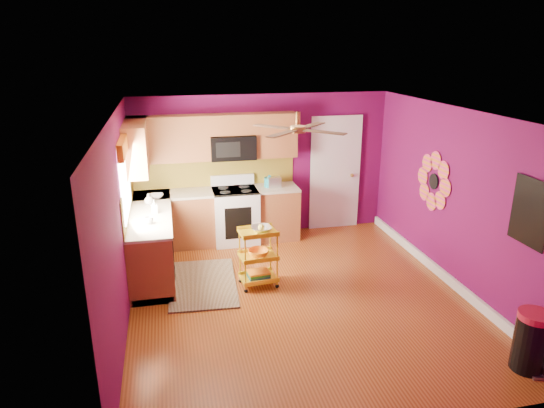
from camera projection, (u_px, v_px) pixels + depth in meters
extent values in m
plane|color=brown|center=(299.00, 297.00, 6.65)|extent=(5.00, 5.00, 0.00)
cube|color=#610B49|center=(262.00, 166.00, 8.57)|extent=(4.50, 0.04, 2.50)
cube|color=#610B49|center=(383.00, 310.00, 3.94)|extent=(4.50, 0.04, 2.50)
cube|color=#610B49|center=(120.00, 225.00, 5.80)|extent=(0.04, 5.00, 2.50)
cube|color=#610B49|center=(457.00, 200.00, 6.72)|extent=(0.04, 5.00, 2.50)
cube|color=silver|center=(302.00, 114.00, 5.86)|extent=(4.50, 5.00, 0.04)
cube|color=white|center=(445.00, 277.00, 7.08)|extent=(0.05, 4.90, 0.14)
cube|color=brown|center=(152.00, 241.00, 7.36)|extent=(0.60, 2.30, 0.90)
cube|color=brown|center=(218.00, 217.00, 8.37)|extent=(2.80, 0.60, 0.90)
cube|color=beige|center=(150.00, 212.00, 7.21)|extent=(0.63, 2.30, 0.04)
cube|color=beige|center=(217.00, 191.00, 8.23)|extent=(2.80, 0.63, 0.04)
cube|color=black|center=(154.00, 265.00, 7.49)|extent=(0.54, 2.30, 0.10)
cube|color=black|center=(219.00, 239.00, 8.50)|extent=(2.80, 0.54, 0.10)
cube|color=white|center=(235.00, 216.00, 8.40)|extent=(0.76, 0.66, 0.92)
cube|color=black|center=(235.00, 191.00, 8.26)|extent=(0.76, 0.62, 0.03)
cube|color=white|center=(232.00, 180.00, 8.48)|extent=(0.76, 0.06, 0.18)
cube|color=black|center=(238.00, 223.00, 8.11)|extent=(0.45, 0.02, 0.55)
cube|color=brown|center=(169.00, 139.00, 7.91)|extent=(1.32, 0.33, 0.75)
cube|color=brown|center=(275.00, 135.00, 8.28)|extent=(0.72, 0.33, 0.75)
cube|color=brown|center=(232.00, 124.00, 8.06)|extent=(0.76, 0.33, 0.34)
cube|color=brown|center=(136.00, 146.00, 7.36)|extent=(0.33, 1.30, 0.75)
cube|color=black|center=(233.00, 147.00, 8.15)|extent=(0.76, 0.38, 0.40)
cube|color=olive|center=(215.00, 172.00, 8.41)|extent=(2.80, 0.01, 0.51)
cube|color=olive|center=(128.00, 196.00, 7.07)|extent=(0.01, 2.30, 0.51)
cube|color=white|center=(125.00, 178.00, 6.68)|extent=(0.03, 1.20, 1.00)
cube|color=orange|center=(124.00, 144.00, 6.54)|extent=(0.08, 1.35, 0.22)
cube|color=white|center=(335.00, 174.00, 8.90)|extent=(0.85, 0.04, 2.05)
cube|color=white|center=(335.00, 174.00, 8.88)|extent=(0.95, 0.02, 2.15)
sphere|color=#BF8C3F|center=(352.00, 175.00, 8.92)|extent=(0.07, 0.07, 0.07)
cylinder|color=black|center=(434.00, 181.00, 7.24)|extent=(0.01, 0.24, 0.24)
cube|color=#1BB59A|center=(531.00, 212.00, 5.32)|extent=(0.03, 0.52, 0.72)
cube|color=black|center=(530.00, 212.00, 5.32)|extent=(0.01, 0.56, 0.76)
cylinder|color=#BF8C3F|center=(298.00, 118.00, 6.07)|extent=(0.06, 0.06, 0.16)
cylinder|color=#BF8C3F|center=(298.00, 129.00, 6.12)|extent=(0.20, 0.20, 0.08)
cube|color=#4C2D19|center=(312.00, 125.00, 6.42)|extent=(0.47, 0.47, 0.01)
cube|color=#4C2D19|center=(272.00, 127.00, 6.31)|extent=(0.47, 0.47, 0.01)
cube|color=#4C2D19|center=(282.00, 134.00, 5.81)|extent=(0.47, 0.47, 0.01)
cube|color=#4C2D19|center=(325.00, 132.00, 5.92)|extent=(0.47, 0.47, 0.01)
cube|color=black|center=(203.00, 283.00, 7.01)|extent=(1.02, 1.58, 0.02)
cylinder|color=yellow|center=(245.00, 264.00, 6.63)|extent=(0.02, 0.02, 0.80)
cylinder|color=yellow|center=(277.00, 260.00, 6.77)|extent=(0.02, 0.02, 0.80)
cylinder|color=yellow|center=(240.00, 255.00, 6.92)|extent=(0.02, 0.02, 0.80)
cylinder|color=yellow|center=(270.00, 251.00, 7.05)|extent=(0.02, 0.02, 0.80)
sphere|color=black|center=(246.00, 291.00, 6.76)|extent=(0.06, 0.06, 0.06)
sphere|color=black|center=(277.00, 286.00, 6.89)|extent=(0.06, 0.06, 0.06)
sphere|color=black|center=(240.00, 281.00, 7.05)|extent=(0.06, 0.06, 0.06)
sphere|color=black|center=(270.00, 276.00, 7.18)|extent=(0.06, 0.06, 0.06)
cube|color=yellow|center=(258.00, 233.00, 6.72)|extent=(0.55, 0.42, 0.03)
cube|color=yellow|center=(258.00, 257.00, 6.84)|extent=(0.55, 0.42, 0.03)
cube|color=yellow|center=(259.00, 278.00, 6.95)|extent=(0.55, 0.42, 0.03)
imported|color=beige|center=(261.00, 229.00, 6.72)|extent=(0.31, 0.31, 0.07)
sphere|color=yellow|center=(261.00, 227.00, 6.71)|extent=(0.09, 0.09, 0.09)
imported|color=orange|center=(258.00, 253.00, 6.82)|extent=(0.32, 0.32, 0.09)
cube|color=navy|center=(259.00, 276.00, 6.94)|extent=(0.32, 0.25, 0.04)
cube|color=#267233|center=(258.00, 274.00, 6.92)|extent=(0.32, 0.25, 0.03)
cube|color=orange|center=(258.00, 272.00, 6.91)|extent=(0.32, 0.25, 0.03)
cylinder|color=black|center=(531.00, 344.00, 5.10)|extent=(0.42, 0.42, 0.60)
cylinder|color=#AD1832|center=(536.00, 316.00, 5.00)|extent=(0.35, 0.35, 0.07)
cube|color=beige|center=(538.00, 377.00, 5.03)|extent=(0.13, 0.08, 0.03)
cylinder|color=teal|center=(269.00, 182.00, 8.41)|extent=(0.18, 0.18, 0.16)
sphere|color=teal|center=(269.00, 177.00, 8.37)|extent=(0.06, 0.06, 0.06)
cube|color=beige|center=(274.00, 182.00, 8.37)|extent=(0.22, 0.15, 0.18)
imported|color=#EA3F72|center=(154.00, 207.00, 7.09)|extent=(0.09, 0.09, 0.20)
imported|color=white|center=(149.00, 199.00, 7.48)|extent=(0.14, 0.14, 0.17)
imported|color=white|center=(156.00, 196.00, 7.81)|extent=(0.23, 0.23, 0.06)
imported|color=white|center=(149.00, 220.00, 6.69)|extent=(0.12, 0.12, 0.10)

